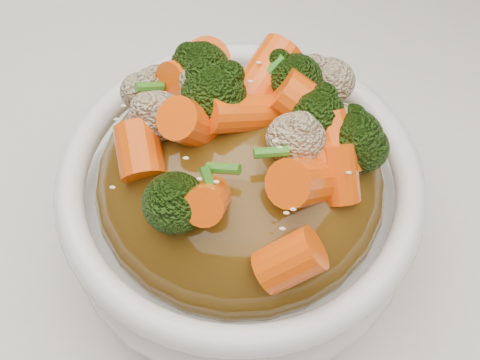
# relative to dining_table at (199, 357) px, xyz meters

# --- Properties ---
(dining_table) EXTENTS (1.20, 0.80, 0.75)m
(dining_table) POSITION_rel_dining_table_xyz_m (0.00, 0.00, 0.00)
(dining_table) COLOR brown
(dining_table) RESTS_ON floor
(tablecloth) EXTENTS (1.20, 0.80, 0.04)m
(tablecloth) POSITION_rel_dining_table_xyz_m (0.00, 0.00, 0.35)
(tablecloth) COLOR white
(tablecloth) RESTS_ON dining_table
(bowl) EXTENTS (0.25, 0.25, 0.09)m
(bowl) POSITION_rel_dining_table_xyz_m (0.05, -0.04, 0.42)
(bowl) COLOR white
(bowl) RESTS_ON tablecloth
(sauce_base) EXTENTS (0.20, 0.20, 0.10)m
(sauce_base) POSITION_rel_dining_table_xyz_m (0.05, -0.04, 0.45)
(sauce_base) COLOR #55370E
(sauce_base) RESTS_ON bowl
(carrots) EXTENTS (0.20, 0.20, 0.05)m
(carrots) POSITION_rel_dining_table_xyz_m (0.05, -0.04, 0.52)
(carrots) COLOR #FF5608
(carrots) RESTS_ON sauce_base
(broccoli) EXTENTS (0.20, 0.20, 0.05)m
(broccoli) POSITION_rel_dining_table_xyz_m (0.05, -0.04, 0.52)
(broccoli) COLOR black
(broccoli) RESTS_ON sauce_base
(cauliflower) EXTENTS (0.20, 0.20, 0.04)m
(cauliflower) POSITION_rel_dining_table_xyz_m (0.05, -0.04, 0.52)
(cauliflower) COLOR #CCB68B
(cauliflower) RESTS_ON sauce_base
(scallions) EXTENTS (0.15, 0.15, 0.02)m
(scallions) POSITION_rel_dining_table_xyz_m (0.05, -0.04, 0.52)
(scallions) COLOR #32741A
(scallions) RESTS_ON sauce_base
(sesame_seeds) EXTENTS (0.18, 0.18, 0.01)m
(sesame_seeds) POSITION_rel_dining_table_xyz_m (0.05, -0.04, 0.52)
(sesame_seeds) COLOR beige
(sesame_seeds) RESTS_ON sauce_base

